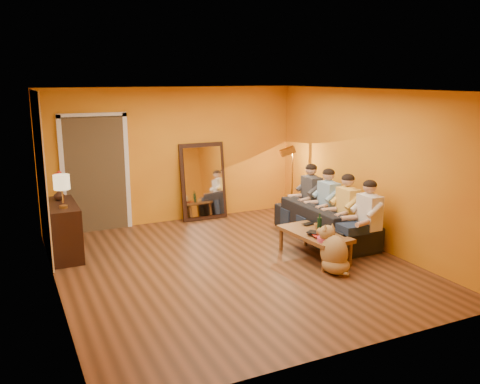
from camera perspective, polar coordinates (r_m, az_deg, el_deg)
name	(u,v)px	position (r m, az deg, el deg)	size (l,w,h in m)	color
room_shell	(223,177)	(7.71, -1.94, 1.73)	(5.00, 5.50, 2.60)	brown
white_accent	(41,174)	(8.48, -21.45, 1.85)	(0.02, 1.90, 2.58)	white
doorway_recess	(95,173)	(9.68, -16.01, 2.01)	(1.06, 0.30, 2.10)	#3F2D19
door_jamb_left	(63,177)	(9.49, -19.28, 1.58)	(0.08, 0.06, 2.20)	white
door_jamb_right	(127,172)	(9.67, -12.57, 2.19)	(0.08, 0.06, 2.20)	white
door_header	(92,115)	(9.43, -16.29, 8.29)	(1.22, 0.06, 0.08)	white
mirror_frame	(203,181)	(10.08, -4.16, 1.21)	(0.92, 0.06, 1.52)	black
mirror_glass	(204,182)	(10.04, -4.08, 1.17)	(0.78, 0.02, 1.36)	white
sideboard	(63,230)	(8.50, -19.22, -4.02)	(0.44, 1.18, 0.85)	black
table_lamp	(62,192)	(8.04, -19.33, 0.05)	(0.24, 0.24, 0.51)	beige
sofa	(325,221)	(9.02, 9.51, -3.25)	(0.84, 2.14, 0.63)	black
coffee_table	(314,245)	(8.08, 8.32, -5.89)	(0.62, 1.22, 0.42)	brown
floor_lamp	(292,184)	(10.02, 5.88, 0.88)	(0.30, 0.24, 1.44)	#C28D39
dog	(334,249)	(7.50, 10.52, -6.29)	(0.39, 0.60, 0.71)	#A17C49
person_far_left	(369,218)	(8.25, 14.28, -2.85)	(0.70, 0.44, 1.22)	beige
person_mid_left	(348,210)	(8.67, 11.98, -1.98)	(0.70, 0.44, 1.22)	#EABB4E
person_mid_right	(328,203)	(9.09, 9.90, -1.19)	(0.70, 0.44, 1.22)	#84ACCC
person_far_right	(311,196)	(9.53, 8.00, -0.48)	(0.70, 0.44, 1.22)	#38393E
fruit_bowl	(326,236)	(7.58, 9.64, -4.89)	(0.26, 0.26, 0.16)	#C7466C
wine_bottle	(319,223)	(7.96, 8.91, -3.45)	(0.07, 0.07, 0.31)	black
tumbler	(317,226)	(8.16, 8.62, -3.83)	(0.10, 0.10, 0.09)	#B27F3F
laptop	(312,224)	(8.38, 8.08, -3.60)	(0.29, 0.19, 0.02)	black
book_lower	(312,236)	(7.75, 8.08, -4.96)	(0.19, 0.25, 0.02)	black
book_mid	(312,235)	(7.76, 8.11, -4.77)	(0.20, 0.28, 0.02)	red
book_upper	(312,234)	(7.73, 8.13, -4.67)	(0.16, 0.22, 0.02)	black
vase	(59,195)	(8.61, -19.66, -0.30)	(0.17, 0.17, 0.18)	black
flowers	(58,178)	(8.56, -19.79, 1.47)	(0.17, 0.17, 0.48)	red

